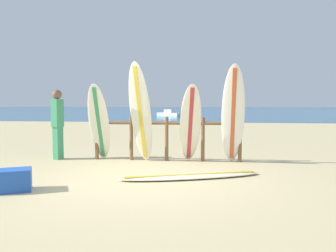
% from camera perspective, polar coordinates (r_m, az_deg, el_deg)
% --- Properties ---
extents(ground_plane, '(120.00, 120.00, 0.00)m').
position_cam_1_polar(ground_plane, '(6.46, -4.95, -8.93)').
color(ground_plane, '#CCB784').
extents(ocean_water, '(120.00, 80.00, 0.01)m').
position_cam_1_polar(ocean_water, '(64.19, 5.49, 2.73)').
color(ocean_water, '#1E5984').
rests_on(ocean_water, ground).
extents(surfboard_rack, '(3.67, 0.09, 1.09)m').
position_cam_1_polar(surfboard_rack, '(8.31, -0.24, -1.26)').
color(surfboard_rack, brown).
rests_on(surfboard_rack, ground).
extents(surfboard_leaning_far_left, '(0.56, 0.97, 1.89)m').
position_cam_1_polar(surfboard_leaning_far_left, '(8.39, -11.62, 0.54)').
color(surfboard_leaning_far_left, white).
rests_on(surfboard_leaning_far_left, ground).
extents(surfboard_leaning_left, '(0.63, 0.90, 2.37)m').
position_cam_1_polar(surfboard_leaning_left, '(7.96, -4.67, 2.15)').
color(surfboard_leaning_left, silver).
rests_on(surfboard_leaning_left, ground).
extents(surfboard_leaning_center_left, '(0.65, 0.98, 1.87)m').
position_cam_1_polar(surfboard_leaning_center_left, '(7.97, 3.80, 0.35)').
color(surfboard_leaning_center_left, white).
rests_on(surfboard_leaning_center_left, ground).
extents(surfboard_leaning_center, '(0.54, 0.83, 2.31)m').
position_cam_1_polar(surfboard_leaning_center, '(7.98, 10.98, 1.87)').
color(surfboard_leaning_center, white).
rests_on(surfboard_leaning_center, ground).
extents(surfboard_lying_on_sand, '(2.80, 1.41, 0.08)m').
position_cam_1_polar(surfboard_lying_on_sand, '(6.53, 3.92, -8.45)').
color(surfboard_lying_on_sand, beige).
rests_on(surfboard_lying_on_sand, ground).
extents(beachgoer_standing, '(0.24, 0.32, 1.76)m').
position_cam_1_polar(beachgoer_standing, '(8.94, -18.22, 0.79)').
color(beachgoer_standing, '#3F9966').
rests_on(beachgoer_standing, ground).
extents(small_boat_offshore, '(2.78, 2.27, 0.71)m').
position_cam_1_polar(small_boat_offshore, '(35.02, 0.21, 2.09)').
color(small_boat_offshore, silver).
rests_on(small_boat_offshore, ocean_water).
extents(cooler_box, '(0.71, 0.62, 0.36)m').
position_cam_1_polar(cooler_box, '(6.09, -25.01, -8.35)').
color(cooler_box, blue).
rests_on(cooler_box, ground).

